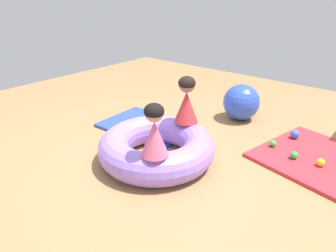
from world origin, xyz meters
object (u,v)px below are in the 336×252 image
object	(u,v)px
play_ball_blue	(295,134)
inflatable_cushion	(156,147)
play_ball_pink	(146,133)
child_in_pink	(154,131)
child_in_red	(187,100)
play_ball_green	(273,144)
exercise_ball_large	(241,102)
play_ball_green_second	(294,155)
play_ball_orange	(169,133)
play_ball_yellow	(321,162)
play_ball_red	(157,123)

from	to	relation	value
play_ball_blue	inflatable_cushion	bearing A→B (deg)	-124.70
play_ball_pink	child_in_pink	bearing A→B (deg)	-41.32
play_ball_pink	play_ball_blue	bearing A→B (deg)	37.18
child_in_red	play_ball_blue	xyz separation A→B (m)	(0.96, 1.00, -0.51)
play_ball_green	exercise_ball_large	size ratio (longest dim) A/B	0.15
play_ball_pink	play_ball_green	bearing A→B (deg)	28.45
child_in_pink	play_ball_blue	bearing A→B (deg)	67.76
play_ball_blue	exercise_ball_large	distance (m)	0.91
play_ball_green	play_ball_blue	size ratio (longest dim) A/B	0.72
child_in_pink	play_ball_pink	distance (m)	1.16
child_in_pink	play_ball_green_second	xyz separation A→B (m)	(0.88, 1.30, -0.50)
child_in_red	play_ball_orange	size ratio (longest dim) A/B	8.74
play_ball_yellow	child_in_red	bearing A→B (deg)	-159.82
inflatable_cushion	exercise_ball_large	size ratio (longest dim) A/B	2.45
play_ball_green_second	play_ball_yellow	bearing A→B (deg)	4.96
child_in_pink	play_ball_orange	distance (m)	1.15
play_ball_orange	inflatable_cushion	bearing A→B (deg)	-64.77
play_ball_blue	play_ball_pink	size ratio (longest dim) A/B	1.80
play_ball_yellow	play_ball_green_second	bearing A→B (deg)	-175.04
inflatable_cushion	play_ball_green_second	bearing A→B (deg)	38.80
play_ball_pink	play_ball_green_second	size ratio (longest dim) A/B	0.72
child_in_pink	play_ball_yellow	size ratio (longest dim) A/B	5.87
play_ball_yellow	play_ball_pink	size ratio (longest dim) A/B	1.43
play_ball_yellow	inflatable_cushion	bearing A→B (deg)	-146.18
play_ball_orange	play_ball_green_second	size ratio (longest dim) A/B	0.73
child_in_pink	play_ball_red	bearing A→B (deg)	130.39
inflatable_cushion	child_in_red	distance (m)	0.63
child_in_red	exercise_ball_large	size ratio (longest dim) A/B	1.04
play_ball_yellow	play_ball_green_second	xyz separation A→B (m)	(-0.27, -0.02, -0.00)
child_in_pink	play_ball_pink	world-z (taller)	child_in_pink
play_ball_green	inflatable_cushion	bearing A→B (deg)	-129.71
inflatable_cushion	exercise_ball_large	distance (m)	1.68
play_ball_blue	play_ball_red	world-z (taller)	play_ball_blue
inflatable_cushion	play_ball_green	size ratio (longest dim) A/B	16.20
play_ball_green_second	play_ball_red	bearing A→B (deg)	-170.03
inflatable_cushion	play_ball_red	world-z (taller)	inflatable_cushion
child_in_pink	play_ball_orange	size ratio (longest dim) A/B	8.25
inflatable_cushion	child_in_red	xyz separation A→B (m)	(0.06, 0.46, 0.43)
child_in_red	play_ball_green_second	distance (m)	1.33
play_ball_blue	play_ball_red	bearing A→B (deg)	-152.60
child_in_pink	play_ball_green	bearing A→B (deg)	66.66
play_ball_red	play_ball_green_second	bearing A→B (deg)	9.97
play_ball_orange	play_ball_pink	world-z (taller)	same
play_ball_red	exercise_ball_large	size ratio (longest dim) A/B	0.16
child_in_red	play_ball_red	size ratio (longest dim) A/B	6.52
play_ball_blue	exercise_ball_large	world-z (taller)	exercise_ball_large
play_ball_green_second	child_in_red	bearing A→B (deg)	-156.48
child_in_pink	child_in_red	world-z (taller)	child_in_red
play_ball_blue	play_ball_orange	distance (m)	1.57
inflatable_cushion	play_ball_yellow	bearing A→B (deg)	33.82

